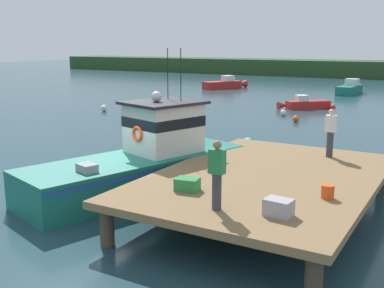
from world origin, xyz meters
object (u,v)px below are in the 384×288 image
moored_boat_off_the_point (225,84)px  mooring_buoy_inshore (104,108)px  crate_single_far (279,207)px  bait_bucket (328,192)px  crate_stack_near_edge (187,184)px  deckhand_further_back (331,132)px  mooring_buoy_outer (333,107)px  mooring_buoy_channel_marker (296,119)px  mooring_buoy_spare_mooring (283,113)px  moored_boat_mid_harbor (305,104)px  moored_boat_outer_mooring (351,89)px  deckhand_by_the_boat (217,174)px  main_fishing_boat (150,160)px

moored_boat_off_the_point → mooring_buoy_inshore: bearing=-88.7°
crate_single_far → bait_bucket: crate_single_far is taller
crate_stack_near_edge → deckhand_further_back: size_ratio=0.37×
mooring_buoy_outer → mooring_buoy_channel_marker: (-0.60, -7.06, 0.02)m
bait_bucket → mooring_buoy_channel_marker: bait_bucket is taller
deckhand_further_back → mooring_buoy_outer: (-4.97, 20.67, -1.87)m
mooring_buoy_channel_marker → mooring_buoy_spare_mooring: (-1.59, 2.12, 0.01)m
bait_bucket → mooring_buoy_channel_marker: (-6.67, 18.02, -1.16)m
deckhand_further_back → moored_boat_mid_harbor: size_ratio=0.45×
moored_boat_outer_mooring → mooring_buoy_channel_marker: 19.85m
deckhand_by_the_boat → mooring_buoy_channel_marker: 20.74m
crate_stack_near_edge → mooring_buoy_inshore: size_ratio=1.23×
mooring_buoy_outer → moored_boat_mid_harbor: bearing=-164.0°
deckhand_further_back → mooring_buoy_spare_mooring: bearing=114.5°
moored_boat_off_the_point → mooring_buoy_outer: 18.83m
deckhand_by_the_boat → moored_boat_outer_mooring: bearing=97.9°
bait_bucket → mooring_buoy_spare_mooring: bait_bucket is taller
crate_single_far → mooring_buoy_inshore: (-19.87, 17.24, -1.15)m
bait_bucket → moored_boat_off_the_point: (-20.96, 36.59, -0.88)m
moored_boat_outer_mooring → mooring_buoy_spare_mooring: (-0.73, -17.71, -0.29)m
mooring_buoy_inshore → mooring_buoy_spare_mooring: size_ratio=1.13×
main_fishing_boat → mooring_buoy_spare_mooring: bearing=95.4°
crate_stack_near_edge → mooring_buoy_inshore: crate_stack_near_edge is taller
moored_boat_outer_mooring → moored_boat_off_the_point: bearing=-174.6°
crate_single_far → moored_boat_off_the_point: crate_single_far is taller
bait_bucket → moored_boat_off_the_point: bearing=119.8°
main_fishing_boat → moored_boat_outer_mooring: 36.26m
bait_bucket → deckhand_by_the_boat: (-2.00, -2.10, 0.69)m
crate_stack_near_edge → moored_boat_mid_harbor: 26.17m
main_fishing_boat → moored_boat_outer_mooring: (-1.02, 36.24, -0.50)m
crate_stack_near_edge → mooring_buoy_channel_marker: (-3.35, 19.23, -1.16)m
mooring_buoy_channel_marker → mooring_buoy_outer: bearing=85.1°
bait_bucket → mooring_buoy_channel_marker: 19.25m
deckhand_further_back → mooring_buoy_inshore: 22.40m
moored_boat_outer_mooring → mooring_buoy_channel_marker: (0.86, -19.83, -0.29)m
deckhand_further_back → moored_boat_mid_harbor: deckhand_further_back is taller
deckhand_further_back → mooring_buoy_outer: deckhand_further_back is taller
deckhand_further_back → moored_boat_outer_mooring: 34.08m
moored_boat_outer_mooring → mooring_buoy_spare_mooring: moored_boat_outer_mooring is taller
bait_bucket → moored_boat_outer_mooring: 38.60m
crate_single_far → deckhand_by_the_boat: bearing=-166.5°
main_fishing_boat → moored_boat_mid_harbor: (-1.60, 22.89, -0.64)m
crate_single_far → mooring_buoy_outer: bearing=101.4°
mooring_buoy_spare_mooring → crate_stack_near_edge: bearing=-77.0°
crate_stack_near_edge → bait_bucket: size_ratio=1.76×
moored_boat_mid_harbor → moored_boat_outer_mooring: moored_boat_outer_mooring is taller
mooring_buoy_spare_mooring → moored_boat_off_the_point: bearing=127.7°
moored_boat_mid_harbor → mooring_buoy_channel_marker: bearing=-77.4°
mooring_buoy_channel_marker → main_fishing_boat: bearing=-89.5°
crate_stack_near_edge → mooring_buoy_outer: (-2.74, 26.29, -1.17)m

